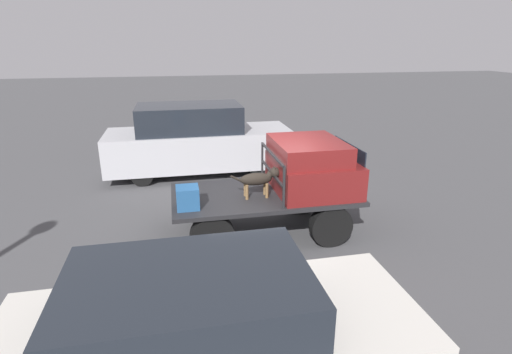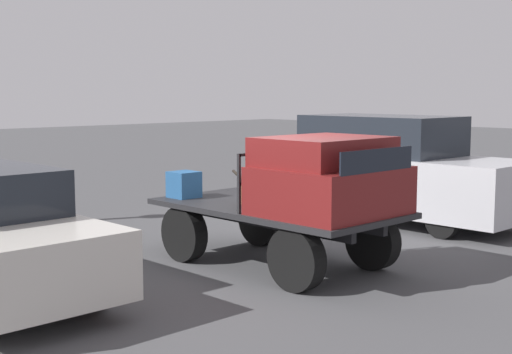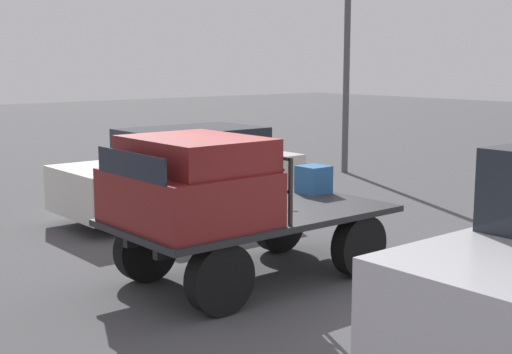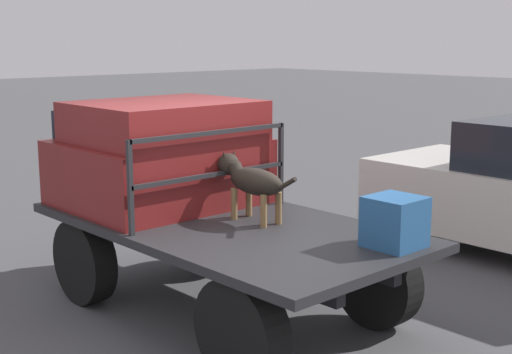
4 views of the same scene
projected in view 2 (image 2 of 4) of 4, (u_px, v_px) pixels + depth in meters
name	position (u px, v px, depth m)	size (l,w,h in m)	color
ground_plane	(276.00, 265.00, 10.51)	(80.00, 80.00, 0.00)	#474749
flatbed_truck	(276.00, 223.00, 10.43)	(3.70, 1.93, 0.89)	black
truck_cab	(328.00, 178.00, 9.65)	(1.57, 1.81, 1.04)	maroon
truck_headboard	(284.00, 169.00, 10.22)	(0.04, 1.81, 0.82)	#232326
dog	(260.00, 180.00, 10.30)	(1.03, 0.24, 0.62)	brown
cargo_crate	(184.00, 185.00, 11.15)	(0.41, 0.41, 0.41)	#235184
parked_pickup_far	(389.00, 170.00, 14.10)	(5.38, 1.92, 2.07)	black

